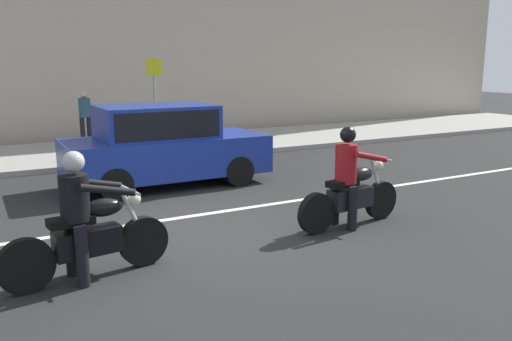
{
  "coord_description": "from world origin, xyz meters",
  "views": [
    {
      "loc": [
        -3.01,
        -7.1,
        2.55
      ],
      "look_at": [
        0.57,
        -0.63,
        1.03
      ],
      "focal_mm": 36.41,
      "sensor_mm": 36.0,
      "label": 1
    }
  ],
  "objects_px": {
    "street_sign_post": "(155,95)",
    "pedestrian_bystander": "(85,114)",
    "motorcycle_with_rider_black_leather": "(86,227)",
    "parked_sedan_cobalt_blue": "(163,145)",
    "motorcycle_with_rider_crimson": "(350,186)"
  },
  "relations": [
    {
      "from": "parked_sedan_cobalt_blue",
      "to": "pedestrian_bystander",
      "type": "xyz_separation_m",
      "value": [
        -0.49,
        5.64,
        0.21
      ]
    },
    {
      "from": "motorcycle_with_rider_crimson",
      "to": "parked_sedan_cobalt_blue",
      "type": "relative_size",
      "value": 0.49
    },
    {
      "from": "motorcycle_with_rider_crimson",
      "to": "motorcycle_with_rider_black_leather",
      "type": "height_order",
      "value": "motorcycle_with_rider_crimson"
    },
    {
      "from": "motorcycle_with_rider_crimson",
      "to": "pedestrian_bystander",
      "type": "relative_size",
      "value": 1.26
    },
    {
      "from": "parked_sedan_cobalt_blue",
      "to": "motorcycle_with_rider_crimson",
      "type": "bearing_deg",
      "value": -68.26
    },
    {
      "from": "motorcycle_with_rider_black_leather",
      "to": "street_sign_post",
      "type": "relative_size",
      "value": 0.8
    },
    {
      "from": "motorcycle_with_rider_black_leather",
      "to": "street_sign_post",
      "type": "xyz_separation_m",
      "value": [
        3.51,
        8.01,
        1.05
      ]
    },
    {
      "from": "motorcycle_with_rider_crimson",
      "to": "motorcycle_with_rider_black_leather",
      "type": "bearing_deg",
      "value": -178.2
    },
    {
      "from": "motorcycle_with_rider_crimson",
      "to": "street_sign_post",
      "type": "distance_m",
      "value": 7.97
    },
    {
      "from": "motorcycle_with_rider_crimson",
      "to": "parked_sedan_cobalt_blue",
      "type": "xyz_separation_m",
      "value": [
        -1.66,
        4.15,
        0.22
      ]
    },
    {
      "from": "parked_sedan_cobalt_blue",
      "to": "street_sign_post",
      "type": "bearing_deg",
      "value": 73.95
    },
    {
      "from": "street_sign_post",
      "to": "pedestrian_bystander",
      "type": "distance_m",
      "value": 2.54
    },
    {
      "from": "pedestrian_bystander",
      "to": "street_sign_post",
      "type": "bearing_deg",
      "value": -50.85
    },
    {
      "from": "parked_sedan_cobalt_blue",
      "to": "pedestrian_bystander",
      "type": "bearing_deg",
      "value": 94.94
    },
    {
      "from": "street_sign_post",
      "to": "pedestrian_bystander",
      "type": "xyz_separation_m",
      "value": [
        -1.56,
        1.92,
        -0.61
      ]
    }
  ]
}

